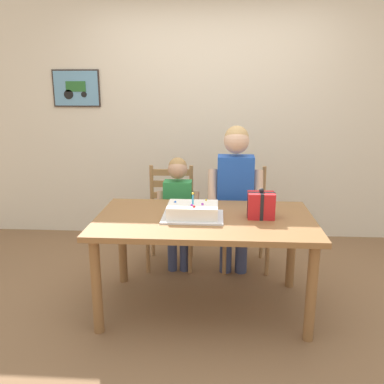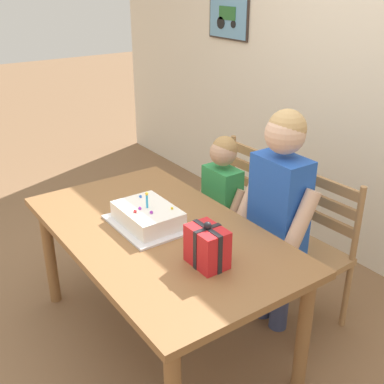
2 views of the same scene
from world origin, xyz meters
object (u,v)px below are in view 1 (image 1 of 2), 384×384
child_older (235,186)px  child_younger (178,204)px  chair_right (244,217)px  gift_box_red_large (261,205)px  chair_left (171,216)px  dining_table (204,229)px  birthday_cake (193,211)px

child_older → child_younger: child_older is taller
chair_right → child_older: (-0.10, -0.18, 0.34)m
gift_box_red_large → chair_left: size_ratio=0.24×
chair_left → gift_box_red_large: bearing=-46.5°
gift_box_red_large → chair_right: (-0.06, 0.79, -0.35)m
chair_right → dining_table: bearing=-113.1°
child_younger → child_older: bearing=-0.1°
dining_table → birthday_cake: bearing=-169.7°
chair_right → child_older: bearing=-118.8°
gift_box_red_large → birthday_cake: bearing=-176.6°
child_older → birthday_cake: bearing=-117.2°
chair_left → child_younger: bearing=-63.7°
dining_table → birthday_cake: (-0.09, -0.02, 0.14)m
chair_right → child_older: child_older is taller
dining_table → chair_left: bearing=113.3°
birthday_cake → chair_left: 0.91m
dining_table → gift_box_red_large: 0.44m
birthday_cake → dining_table: bearing=10.3°
dining_table → child_older: bearing=68.7°
child_older → chair_right: bearing=61.2°
dining_table → child_older: (0.24, 0.63, 0.17)m
birthday_cake → chair_left: (-0.26, 0.82, -0.30)m
child_older → child_younger: (-0.50, 0.00, -0.17)m
child_younger → dining_table: bearing=-67.6°
chair_left → child_older: size_ratio=0.69×
gift_box_red_large → child_younger: (-0.66, 0.61, -0.18)m
gift_box_red_large → child_younger: bearing=137.2°
gift_box_red_large → chair_left: gift_box_red_large is taller
gift_box_red_large → dining_table: bearing=-178.1°
gift_box_red_large → chair_left: (-0.75, 0.79, -0.35)m
child_older → child_younger: size_ratio=1.26×
chair_left → child_younger: size_ratio=0.88×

